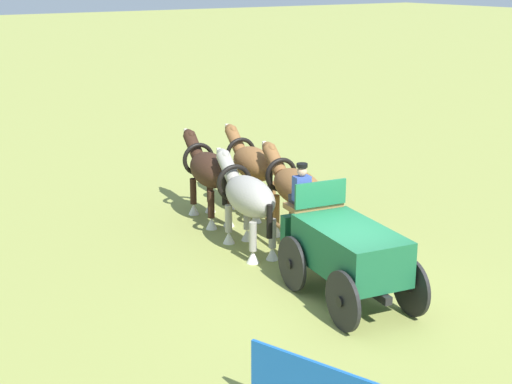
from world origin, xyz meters
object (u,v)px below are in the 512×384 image
(draft_horse_rear_near, at_px, (247,197))
(draft_horse_rear_off, at_px, (295,189))
(draft_horse_lead_off, at_px, (252,165))
(show_wagon, at_px, (346,249))
(draft_horse_lead_near, at_px, (208,171))

(draft_horse_rear_near, distance_m, draft_horse_rear_off, 1.30)
(draft_horse_rear_off, bearing_deg, draft_horse_rear_near, 81.63)
(draft_horse_rear_near, height_order, draft_horse_lead_off, draft_horse_lead_off)
(show_wagon, xyz_separation_m, draft_horse_rear_near, (3.54, 0.11, 0.24))
(draft_horse_rear_near, xyz_separation_m, draft_horse_lead_off, (2.37, -1.68, 0.05))
(draft_horse_rear_near, bearing_deg, draft_horse_lead_off, -35.32)
(draft_horse_rear_off, height_order, draft_horse_lead_near, draft_horse_rear_off)
(show_wagon, xyz_separation_m, draft_horse_rear_off, (3.35, -1.18, 0.28))
(show_wagon, xyz_separation_m, draft_horse_lead_off, (5.91, -1.58, 0.29))
(draft_horse_rear_off, distance_m, draft_horse_lead_near, 2.90)
(draft_horse_lead_off, bearing_deg, draft_horse_rear_off, 171.22)
(draft_horse_rear_off, bearing_deg, draft_horse_lead_near, 17.85)
(draft_horse_rear_near, relative_size, draft_horse_lead_off, 1.03)
(draft_horse_rear_near, xyz_separation_m, draft_horse_lead_near, (2.57, -0.40, 0.02))
(draft_horse_lead_near, height_order, draft_horse_lead_off, draft_horse_lead_off)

